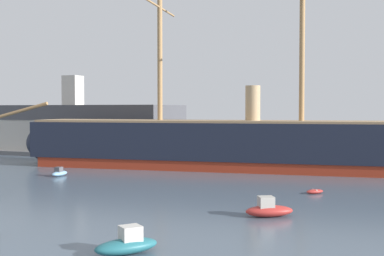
{
  "coord_description": "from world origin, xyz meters",
  "views": [
    {
      "loc": [
        26.3,
        -19.03,
        8.99
      ],
      "look_at": [
        3.27,
        39.01,
        6.63
      ],
      "focal_mm": 46.99,
      "sensor_mm": 36.0,
      "label": 1
    }
  ],
  "objects_px": {
    "motorboat_foreground_right": "(127,244)",
    "dockside_warehouse_left": "(81,129)",
    "tall_ship": "(228,144)",
    "motorboat_mid_right": "(269,210)",
    "motorboat_distant_centre": "(229,159)",
    "dinghy_alongside_stern": "(315,191)",
    "motorboat_far_left": "(60,158)",
    "motorboat_alongside_bow": "(59,173)"
  },
  "relations": [
    {
      "from": "tall_ship",
      "to": "motorboat_foreground_right",
      "type": "xyz_separation_m",
      "value": [
        7.42,
        -44.26,
        -3.18
      ]
    },
    {
      "from": "motorboat_mid_right",
      "to": "motorboat_distant_centre",
      "type": "height_order",
      "value": "motorboat_mid_right"
    },
    {
      "from": "motorboat_mid_right",
      "to": "motorboat_foreground_right",
      "type": "bearing_deg",
      "value": -112.5
    },
    {
      "from": "motorboat_mid_right",
      "to": "motorboat_far_left",
      "type": "distance_m",
      "value": 53.2
    },
    {
      "from": "tall_ship",
      "to": "motorboat_alongside_bow",
      "type": "distance_m",
      "value": 24.66
    },
    {
      "from": "motorboat_alongside_bow",
      "to": "motorboat_foreground_right",
      "type": "bearing_deg",
      "value": -47.54
    },
    {
      "from": "motorboat_foreground_right",
      "to": "motorboat_alongside_bow",
      "type": "distance_m",
      "value": 38.68
    },
    {
      "from": "dinghy_alongside_stern",
      "to": "motorboat_alongside_bow",
      "type": "bearing_deg",
      "value": 177.19
    },
    {
      "from": "motorboat_far_left",
      "to": "motorboat_mid_right",
      "type": "bearing_deg",
      "value": -35.2
    },
    {
      "from": "motorboat_distant_centre",
      "to": "motorboat_far_left",
      "type": "bearing_deg",
      "value": -157.72
    },
    {
      "from": "motorboat_alongside_bow",
      "to": "dockside_warehouse_left",
      "type": "xyz_separation_m",
      "value": [
        -17.0,
        30.18,
        4.45
      ]
    },
    {
      "from": "motorboat_alongside_bow",
      "to": "dinghy_alongside_stern",
      "type": "height_order",
      "value": "motorboat_alongside_bow"
    },
    {
      "from": "dinghy_alongside_stern",
      "to": "motorboat_distant_centre",
      "type": "distance_m",
      "value": 34.14
    },
    {
      "from": "tall_ship",
      "to": "motorboat_distant_centre",
      "type": "relative_size",
      "value": 22.97
    },
    {
      "from": "tall_ship",
      "to": "dinghy_alongside_stern",
      "type": "bearing_deg",
      "value": -48.95
    },
    {
      "from": "motorboat_mid_right",
      "to": "dockside_warehouse_left",
      "type": "height_order",
      "value": "dockside_warehouse_left"
    },
    {
      "from": "motorboat_distant_centre",
      "to": "motorboat_alongside_bow",
      "type": "bearing_deg",
      "value": -119.54
    },
    {
      "from": "dinghy_alongside_stern",
      "to": "motorboat_far_left",
      "type": "relative_size",
      "value": 0.59
    },
    {
      "from": "tall_ship",
      "to": "motorboat_foreground_right",
      "type": "relative_size",
      "value": 17.13
    },
    {
      "from": "motorboat_alongside_bow",
      "to": "motorboat_distant_centre",
      "type": "height_order",
      "value": "motorboat_alongside_bow"
    },
    {
      "from": "motorboat_far_left",
      "to": "motorboat_distant_centre",
      "type": "relative_size",
      "value": 1.11
    },
    {
      "from": "tall_ship",
      "to": "motorboat_far_left",
      "type": "relative_size",
      "value": 20.76
    },
    {
      "from": "motorboat_foreground_right",
      "to": "tall_ship",
      "type": "bearing_deg",
      "value": 99.52
    },
    {
      "from": "tall_ship",
      "to": "motorboat_foreground_right",
      "type": "height_order",
      "value": "tall_ship"
    },
    {
      "from": "tall_ship",
      "to": "dockside_warehouse_left",
      "type": "bearing_deg",
      "value": 157.96
    },
    {
      "from": "motorboat_mid_right",
      "to": "tall_ship",
      "type": "bearing_deg",
      "value": 113.41
    },
    {
      "from": "motorboat_foreground_right",
      "to": "motorboat_distant_centre",
      "type": "height_order",
      "value": "motorboat_foreground_right"
    },
    {
      "from": "motorboat_foreground_right",
      "to": "dockside_warehouse_left",
      "type": "relative_size",
      "value": 0.1
    },
    {
      "from": "motorboat_foreground_right",
      "to": "dinghy_alongside_stern",
      "type": "relative_size",
      "value": 2.07
    },
    {
      "from": "tall_ship",
      "to": "motorboat_mid_right",
      "type": "relative_size",
      "value": 16.83
    },
    {
      "from": "tall_ship",
      "to": "motorboat_foreground_right",
      "type": "distance_m",
      "value": 44.99
    },
    {
      "from": "motorboat_alongside_bow",
      "to": "motorboat_distant_centre",
      "type": "xyz_separation_m",
      "value": [
        15.31,
        27.02,
        -0.0
      ]
    },
    {
      "from": "motorboat_foreground_right",
      "to": "dockside_warehouse_left",
      "type": "xyz_separation_m",
      "value": [
        -43.12,
        58.71,
        4.28
      ]
    },
    {
      "from": "dinghy_alongside_stern",
      "to": "motorboat_foreground_right",
      "type": "bearing_deg",
      "value": -106.03
    },
    {
      "from": "motorboat_distant_centre",
      "to": "dockside_warehouse_left",
      "type": "height_order",
      "value": "dockside_warehouse_left"
    },
    {
      "from": "dinghy_alongside_stern",
      "to": "motorboat_far_left",
      "type": "xyz_separation_m",
      "value": [
        -45.45,
        17.65,
        0.24
      ]
    },
    {
      "from": "dinghy_alongside_stern",
      "to": "dockside_warehouse_left",
      "type": "distance_m",
      "value": 60.16
    },
    {
      "from": "motorboat_mid_right",
      "to": "dinghy_alongside_stern",
      "type": "bearing_deg",
      "value": 81.36
    },
    {
      "from": "motorboat_far_left",
      "to": "motorboat_distant_centre",
      "type": "height_order",
      "value": "motorboat_far_left"
    },
    {
      "from": "tall_ship",
      "to": "motorboat_alongside_bow",
      "type": "height_order",
      "value": "tall_ship"
    },
    {
      "from": "motorboat_far_left",
      "to": "motorboat_distant_centre",
      "type": "bearing_deg",
      "value": 22.28
    },
    {
      "from": "dinghy_alongside_stern",
      "to": "motorboat_distant_centre",
      "type": "height_order",
      "value": "motorboat_distant_centre"
    }
  ]
}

